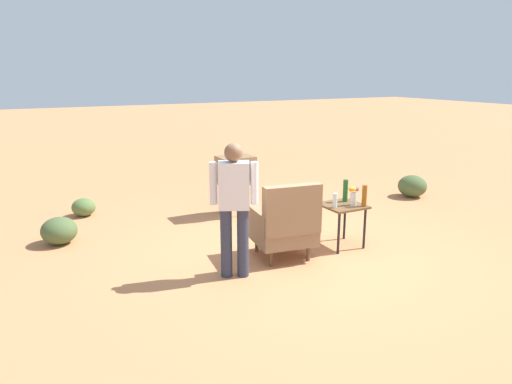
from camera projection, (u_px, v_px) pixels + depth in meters
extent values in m
plane|color=#C17A4C|center=(301.00, 255.00, 6.50)|extent=(60.00, 60.00, 0.00)
cylinder|color=brown|center=(292.00, 240.00, 6.77)|extent=(0.05, 0.05, 0.22)
cylinder|color=brown|center=(257.00, 244.00, 6.59)|extent=(0.05, 0.05, 0.22)
cylinder|color=brown|center=(308.00, 253.00, 6.28)|extent=(0.05, 0.05, 0.22)
cylinder|color=brown|center=(271.00, 258.00, 6.11)|extent=(0.05, 0.05, 0.22)
cube|color=#8C6B4C|center=(282.00, 234.00, 6.39)|extent=(0.86, 0.86, 0.20)
cube|color=#8C6B4C|center=(292.00, 210.00, 5.99)|extent=(0.77, 0.26, 0.64)
cube|color=#8C6B4C|center=(304.00, 215.00, 6.43)|extent=(0.23, 0.70, 0.26)
cube|color=#8C6B4C|center=(260.00, 220.00, 6.23)|extent=(0.23, 0.70, 0.26)
cylinder|color=black|center=(345.00, 220.00, 7.06)|extent=(0.04, 0.04, 0.59)
cylinder|color=black|center=(320.00, 224.00, 6.86)|extent=(0.04, 0.04, 0.59)
cylinder|color=black|center=(365.00, 229.00, 6.67)|extent=(0.04, 0.04, 0.59)
cylinder|color=black|center=(339.00, 233.00, 6.47)|extent=(0.04, 0.04, 0.59)
cube|color=brown|center=(343.00, 205.00, 6.69)|extent=(0.56, 0.56, 0.03)
cylinder|color=black|center=(229.00, 203.00, 8.02)|extent=(0.03, 0.03, 0.55)
cylinder|color=black|center=(252.00, 200.00, 8.22)|extent=(0.03, 0.03, 0.55)
cylinder|color=black|center=(220.00, 198.00, 8.33)|extent=(0.03, 0.03, 0.55)
cylinder|color=black|center=(243.00, 195.00, 8.53)|extent=(0.03, 0.03, 0.55)
cube|color=olive|center=(236.00, 170.00, 8.15)|extent=(0.61, 0.45, 0.48)
cube|color=#383D3F|center=(241.00, 173.00, 7.95)|extent=(0.42, 0.02, 0.34)
cylinder|color=#2D3347|center=(243.00, 243.00, 5.74)|extent=(0.14, 0.14, 0.86)
cylinder|color=#2D3347|center=(226.00, 243.00, 5.73)|extent=(0.14, 0.14, 0.86)
cube|color=silver|center=(234.00, 185.00, 5.56)|extent=(0.42, 0.35, 0.56)
cylinder|color=silver|center=(254.00, 183.00, 5.56)|extent=(0.09, 0.09, 0.50)
cylinder|color=silver|center=(213.00, 183.00, 5.55)|extent=(0.09, 0.09, 0.50)
sphere|color=brown|center=(234.00, 152.00, 5.46)|extent=(0.22, 0.22, 0.22)
cylinder|color=silver|center=(335.00, 200.00, 6.51)|extent=(0.06, 0.06, 0.20)
cylinder|color=brown|center=(364.00, 196.00, 6.56)|extent=(0.07, 0.07, 0.30)
cylinder|color=#1E5623|center=(345.00, 191.00, 6.80)|extent=(0.07, 0.07, 0.32)
cylinder|color=silver|center=(353.00, 199.00, 6.63)|extent=(0.09, 0.09, 0.18)
sphere|color=yellow|center=(354.00, 189.00, 6.60)|extent=(0.07, 0.07, 0.07)
sphere|color=#E04C66|center=(357.00, 189.00, 6.61)|extent=(0.07, 0.07, 0.07)
sphere|color=orange|center=(351.00, 189.00, 6.60)|extent=(0.07, 0.07, 0.07)
ellipsoid|color=#475B33|center=(412.00, 186.00, 9.46)|extent=(0.56, 0.56, 0.43)
ellipsoid|color=#475B33|center=(59.00, 231.00, 6.88)|extent=(0.51, 0.51, 0.39)
ellipsoid|color=#516B38|center=(84.00, 207.00, 8.22)|extent=(0.40, 0.40, 0.31)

